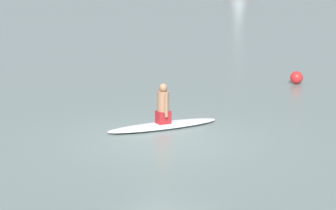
{
  "coord_description": "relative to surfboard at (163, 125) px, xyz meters",
  "views": [
    {
      "loc": [
        -7.66,
        11.89,
        4.12
      ],
      "look_at": [
        0.39,
        -0.8,
        0.68
      ],
      "focal_mm": 64.34,
      "sensor_mm": 36.0,
      "label": 1
    }
  ],
  "objects": [
    {
      "name": "ground_plane",
      "position": [
        -0.63,
        0.95,
        -0.06
      ],
      "size": [
        400.0,
        400.0,
        0.0
      ],
      "primitive_type": "plane",
      "color": "slate"
    },
    {
      "name": "surfboard",
      "position": [
        0.0,
        0.0,
        0.0
      ],
      "size": [
        2.22,
        3.0,
        0.13
      ],
      "primitive_type": "ellipsoid",
      "rotation": [
        0.0,
        0.0,
        -2.13
      ],
      "color": "white",
      "rests_on": "ground"
    },
    {
      "name": "person_paddler",
      "position": [
        0.0,
        -0.0,
        0.54
      ],
      "size": [
        0.44,
        0.45,
        1.06
      ],
      "rotation": [
        0.0,
        0.0,
        -2.13
      ],
      "color": "#A51E23",
      "rests_on": "surfboard"
    },
    {
      "name": "buoy_marker",
      "position": [
        -0.75,
        -7.74,
        0.17
      ],
      "size": [
        0.46,
        0.46,
        0.46
      ],
      "primitive_type": "sphere",
      "color": "red",
      "rests_on": "ground"
    }
  ]
}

